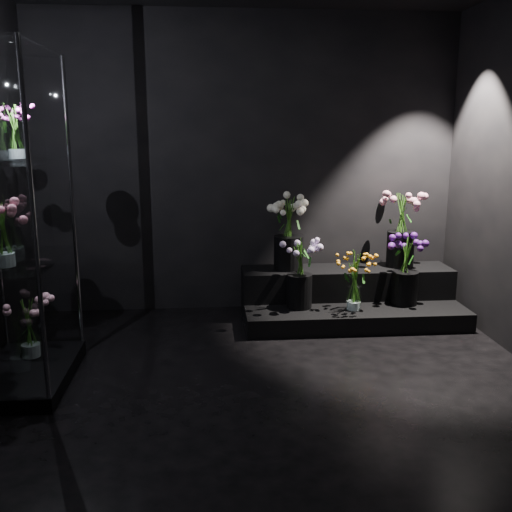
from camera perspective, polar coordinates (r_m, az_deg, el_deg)
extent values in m
plane|color=black|center=(3.89, 1.26, -13.99)|extent=(4.00, 4.00, 0.00)
plane|color=black|center=(5.48, -0.93, 9.05)|extent=(4.00, 0.00, 4.00)
plane|color=black|center=(1.54, 9.49, -0.28)|extent=(4.00, 0.00, 4.00)
cube|color=black|center=(5.39, 9.50, -5.48)|extent=(1.99, 0.89, 0.17)
cube|color=black|center=(5.53, 9.02, -2.59)|extent=(1.99, 0.44, 0.28)
cube|color=black|center=(4.40, -21.97, -10.90)|extent=(0.61, 1.02, 0.10)
cube|color=white|center=(4.16, -22.89, -0.48)|extent=(0.55, 0.96, 0.01)
cube|color=white|center=(4.07, -23.69, 8.67)|extent=(0.55, 0.96, 0.01)
cylinder|color=white|center=(5.14, 9.75, -4.15)|extent=(0.13, 0.13, 0.22)
cylinder|color=black|center=(5.13, 4.34, -3.50)|extent=(0.23, 0.23, 0.31)
cylinder|color=black|center=(5.39, 14.62, -3.09)|extent=(0.24, 0.24, 0.30)
cylinder|color=black|center=(5.37, 3.27, 0.35)|extent=(0.28, 0.28, 0.32)
cylinder|color=black|center=(5.64, 14.23, 0.69)|extent=(0.26, 0.26, 0.34)
cylinder|color=white|center=(3.97, -23.90, 0.79)|extent=(0.14, 0.14, 0.25)
cylinder|color=white|center=(4.23, -22.85, 10.24)|extent=(0.12, 0.12, 0.19)
cylinder|color=white|center=(4.52, -21.66, -7.70)|extent=(0.14, 0.14, 0.28)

